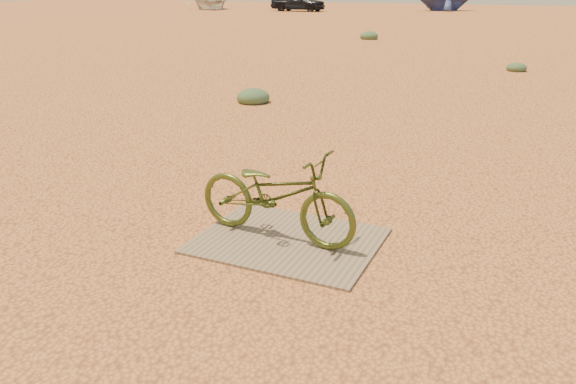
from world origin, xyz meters
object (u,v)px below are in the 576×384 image
at_px(plywood_board, 288,240).
at_px(car, 298,2).
at_px(bicycle, 276,194).
at_px(boat_near_left, 210,2).

height_order(plywood_board, car, car).
bearing_deg(car, bicycle, -155.58).
relative_size(bicycle, boat_near_left, 0.26).
distance_m(plywood_board, bicycle, 0.41).
bearing_deg(car, boat_near_left, 88.13).
relative_size(plywood_board, boat_near_left, 0.26).
xyz_separation_m(bicycle, car, (-16.51, 38.43, 0.32)).
height_order(plywood_board, boat_near_left, boat_near_left).
relative_size(bicycle, car, 0.34).
distance_m(plywood_board, car, 41.89).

